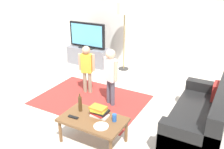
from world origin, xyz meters
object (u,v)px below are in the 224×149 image
Objects in this scene: soda_can at (114,118)px; tv at (87,36)px; child_center at (111,72)px; book_stack at (99,111)px; bottle at (80,104)px; tv_remote at (73,117)px; tv_stand at (88,56)px; child_near_tv at (87,65)px; floor_lamp at (125,12)px; couch at (204,119)px; coffee_table at (93,121)px; plate at (101,126)px.

tv is at bearing 130.31° from soda_can.
child_center is 4.10× the size of book_stack.
soda_can is at bearing 0.00° from bottle.
book_stack reaches higher than tv_remote.
book_stack is (2.07, -2.76, 0.26)m from tv_stand.
tv_remote is (0.76, -1.51, -0.21)m from child_near_tv.
tv_remote is at bearing -159.86° from soda_can.
floor_lamp is 3.42m from tv_remote.
book_stack is at bearing -69.85° from child_center.
tv_stand is 1.13× the size of child_near_tv.
child_center is (-1.81, 0.16, 0.41)m from couch.
couch is 1.01× the size of floor_lamp.
floor_lamp is 1.88m from child_near_tv.
tv_stand is 3.96m from couch.
coffee_table is (2.02, -2.86, -0.48)m from tv.
floor_lamp reaches higher than soda_can.
floor_lamp is 6.31× the size of book_stack.
child_center is 6.80× the size of tv_remote.
coffee_table is (2.02, -2.88, 0.13)m from tv_stand.
soda_can is (2.34, -2.78, 0.24)m from tv_stand.
tv reaches higher than child_center.
tv is at bearing 125.26° from coffee_table.
tv_remote is 0.50m from plate.
bottle is at bearing -58.24° from tv_stand.
coffee_table is 4.55× the size of plate.
floor_lamp is at bearing 8.23° from tv_stand.
child_near_tv reaches higher than plate.
tv_stand reaches higher than coffee_table.
tv is at bearing 126.95° from plate.
tv_stand is 3.65m from soda_can.
tv_stand is at bearing 126.76° from plate.
tv is 3.54m from coffee_table.
tv is 1.27m from floor_lamp.
tv is 3.75m from plate.
tv_remote is at bearing -146.91° from couch.
plate is at bearing -22.92° from bottle.
coffee_table is at bearing 20.63° from tv_remote.
tv_stand is at bearing 126.80° from book_stack.
child_near_tv is at bearing 136.69° from soda_can.
coffee_table is at bearing -53.00° from child_near_tv.
child_center reaches higher than coffee_table.
floor_lamp reaches higher than tv.
tv_stand is 3.88× the size of bottle.
child_near_tv is at bearing 163.41° from child_center.
child_near_tv is (0.98, -1.50, 0.40)m from tv_stand.
child_near_tv is 0.73m from child_center.
tv reaches higher than bottle.
child_center is at bearing -45.45° from tv_stand.
bottle is at bearing -176.87° from book_stack.
plate reaches higher than tv_remote.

